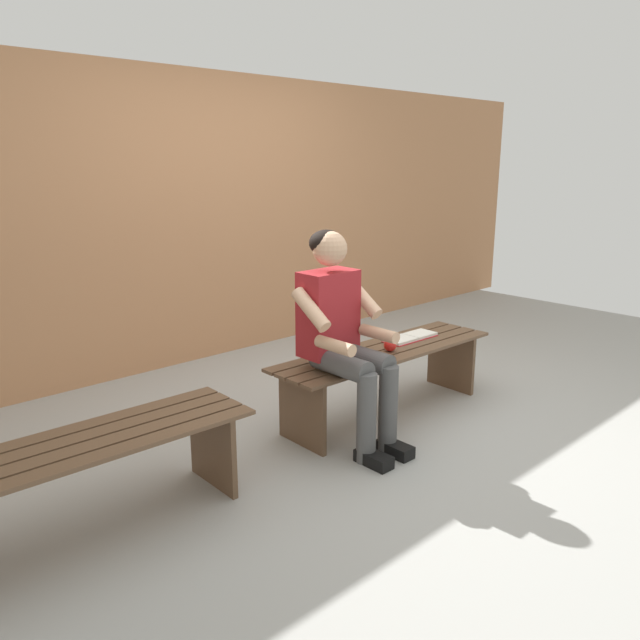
% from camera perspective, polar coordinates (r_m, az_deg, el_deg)
% --- Properties ---
extents(ground_plane, '(10.00, 7.00, 0.04)m').
position_cam_1_polar(ground_plane, '(2.95, 7.31, -19.85)').
color(ground_plane, '#9E9E99').
extents(brick_wall, '(9.50, 0.24, 2.33)m').
position_cam_1_polar(brick_wall, '(5.13, -14.61, 8.73)').
color(brick_wall, '#B27A51').
rests_on(brick_wall, ground).
extents(bench_near, '(1.67, 0.48, 0.45)m').
position_cam_1_polar(bench_near, '(4.08, 6.01, -4.10)').
color(bench_near, brown).
rests_on(bench_near, ground).
extents(bench_far, '(1.68, 0.48, 0.45)m').
position_cam_1_polar(bench_far, '(2.97, -21.98, -12.55)').
color(bench_far, brown).
rests_on(bench_far, ground).
extents(person_seated, '(0.50, 0.69, 1.25)m').
position_cam_1_polar(person_seated, '(3.57, 2.10, -0.94)').
color(person_seated, maroon).
rests_on(person_seated, ground).
extents(apple, '(0.08, 0.08, 0.08)m').
position_cam_1_polar(apple, '(3.99, 6.45, -2.31)').
color(apple, red).
rests_on(apple, bench_near).
extents(book_open, '(0.42, 0.17, 0.02)m').
position_cam_1_polar(book_open, '(4.29, 8.30, -1.59)').
color(book_open, white).
rests_on(book_open, bench_near).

